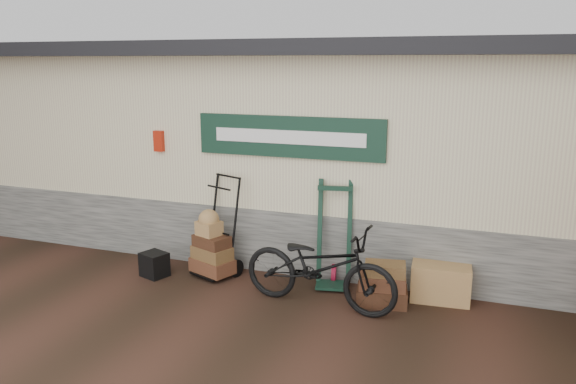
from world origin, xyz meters
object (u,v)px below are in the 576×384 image
Objects in this scene: porter_trolley at (220,225)px; bicycle at (320,262)px; black_trunk at (154,264)px; green_barrow at (334,234)px; suitcase_stack at (382,283)px; wicker_hamper at (441,282)px.

bicycle is (1.62, -0.58, -0.14)m from porter_trolley.
bicycle is at bearing -3.95° from black_trunk.
black_trunk is (-2.43, -0.55, -0.54)m from green_barrow.
suitcase_stack is 3.16m from black_trunk.
wicker_hamper is 1.59m from bicycle.
porter_trolley is 1.98× the size of wicker_hamper.
green_barrow is at bearing 180.00° from wicker_hamper.
wicker_hamper is (0.66, 0.39, -0.04)m from suitcase_stack.
green_barrow is 1.47m from wicker_hamper.
black_trunk is at bearing -171.78° from wicker_hamper.
bicycle is at bearing -99.85° from green_barrow.
suitcase_stack is at bearing 14.89° from porter_trolley.
porter_trolley is at bearing 76.56° from bicycle.
green_barrow reaches higher than wicker_hamper.
suitcase_stack is 1.80× the size of black_trunk.
green_barrow is at bearing 25.96° from porter_trolley.
wicker_hamper is 3.86m from black_trunk.
green_barrow is (1.61, 0.14, -0.00)m from porter_trolley.
green_barrow is 2.55m from black_trunk.
suitcase_stack is 0.77m from wicker_hamper.
porter_trolley is 2.32× the size of suitcase_stack.
suitcase_stack reaches higher than wicker_hamper.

